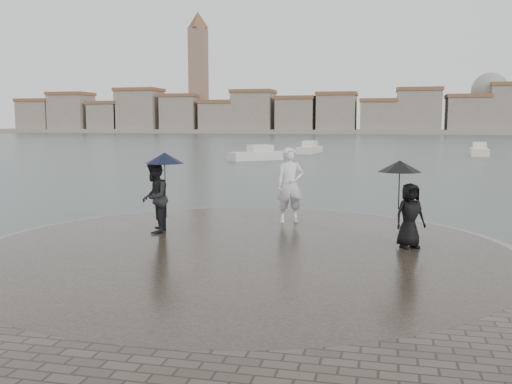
# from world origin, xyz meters

# --- Properties ---
(ground) EXTENTS (400.00, 400.00, 0.00)m
(ground) POSITION_xyz_m (0.00, 0.00, 0.00)
(ground) COLOR #2B3835
(ground) RESTS_ON ground
(kerb_ring) EXTENTS (12.50, 12.50, 0.32)m
(kerb_ring) POSITION_xyz_m (0.00, 3.50, 0.16)
(kerb_ring) COLOR gray
(kerb_ring) RESTS_ON ground
(quay_tip) EXTENTS (11.90, 11.90, 0.36)m
(quay_tip) POSITION_xyz_m (0.00, 3.50, 0.18)
(quay_tip) COLOR #2D261E
(quay_tip) RESTS_ON ground
(statue) EXTENTS (0.88, 0.72, 2.10)m
(statue) POSITION_xyz_m (0.49, 6.88, 1.41)
(statue) COLOR white
(statue) RESTS_ON quay_tip
(visitor_left) EXTENTS (1.17, 1.09, 2.04)m
(visitor_left) POSITION_xyz_m (-2.54, 4.61, 1.46)
(visitor_left) COLOR black
(visitor_left) RESTS_ON quay_tip
(visitor_right) EXTENTS (1.17, 0.99, 1.95)m
(visitor_right) POSITION_xyz_m (3.57, 4.27, 1.47)
(visitor_right) COLOR black
(visitor_right) RESTS_ON quay_tip
(far_skyline) EXTENTS (260.00, 20.00, 37.00)m
(far_skyline) POSITION_xyz_m (-6.29, 160.71, 5.61)
(far_skyline) COLOR gray
(far_skyline) RESTS_ON ground
(boats) EXTENTS (32.09, 16.94, 1.50)m
(boats) POSITION_xyz_m (4.95, 45.55, 0.38)
(boats) COLOR silver
(boats) RESTS_ON ground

